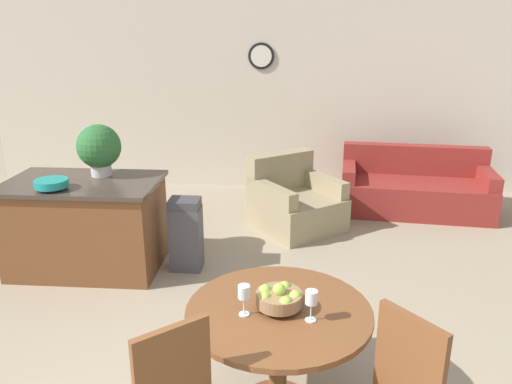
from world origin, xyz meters
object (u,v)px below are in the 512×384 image
object	(u,v)px
teal_bowl	(51,183)
potted_plant	(99,148)
armchair	(294,204)
dining_table	(278,333)
trash_bin	(186,234)
wine_glass_left	(244,293)
fruit_bowl	(279,298)
wine_glass_right	(311,299)
couch	(414,190)
kitchen_island	(86,225)

from	to	relation	value
teal_bowl	potted_plant	world-z (taller)	potted_plant
teal_bowl	armchair	distance (m)	2.74
dining_table	trash_bin	distance (m)	2.13
wine_glass_left	trash_bin	world-z (taller)	wine_glass_left
trash_bin	wine_glass_left	bearing A→B (deg)	-68.57
wine_glass_left	trash_bin	size ratio (longest dim) A/B	0.26
fruit_bowl	wine_glass_right	world-z (taller)	wine_glass_right
dining_table	couch	bearing A→B (deg)	66.18
wine_glass_left	trash_bin	xyz separation A→B (m)	(-0.77, 1.96, -0.50)
couch	wine_glass_right	bearing A→B (deg)	-104.96
dining_table	teal_bowl	bearing A→B (deg)	143.28
fruit_bowl	wine_glass_left	xyz separation A→B (m)	(-0.20, -0.07, 0.06)
dining_table	armchair	xyz separation A→B (m)	(0.10, 3.06, -0.27)
fruit_bowl	potted_plant	xyz separation A→B (m)	(-1.81, 2.03, 0.38)
wine_glass_right	armchair	bearing A→B (deg)	91.55
fruit_bowl	trash_bin	xyz separation A→B (m)	(-0.97, 1.89, -0.44)
couch	armchair	bearing A→B (deg)	-150.44
couch	armchair	xyz separation A→B (m)	(-1.56, -0.68, 0.01)
trash_bin	armchair	distance (m)	1.59
fruit_bowl	dining_table	bearing A→B (deg)	64.86
trash_bin	armchair	bearing A→B (deg)	47.94
kitchen_island	armchair	size ratio (longest dim) A/B	1.16
wine_glass_left	potted_plant	distance (m)	2.68
wine_glass_right	teal_bowl	size ratio (longest dim) A/B	0.63
dining_table	wine_glass_left	world-z (taller)	wine_glass_left
trash_bin	couch	distance (m)	3.21
dining_table	armchair	bearing A→B (deg)	88.21
wine_glass_left	potted_plant	bearing A→B (deg)	127.50
kitchen_island	couch	distance (m)	4.07
trash_bin	potted_plant	bearing A→B (deg)	170.18
dining_table	wine_glass_left	size ratio (longest dim) A/B	5.90
fruit_bowl	couch	bearing A→B (deg)	66.18
fruit_bowl	teal_bowl	size ratio (longest dim) A/B	0.92
fruit_bowl	wine_glass_right	bearing A→B (deg)	-30.29
potted_plant	fruit_bowl	bearing A→B (deg)	-48.26
wine_glass_right	couch	world-z (taller)	wine_glass_right
dining_table	couch	size ratio (longest dim) A/B	0.56
wine_glass_left	wine_glass_right	distance (m)	0.38
couch	teal_bowl	bearing A→B (deg)	-143.87
fruit_bowl	trash_bin	bearing A→B (deg)	117.12
teal_bowl	couch	xyz separation A→B (m)	(3.75, 2.18, -0.68)
wine_glass_right	couch	distance (m)	4.16
wine_glass_right	dining_table	bearing A→B (deg)	149.51
teal_bowl	dining_table	bearing A→B (deg)	-36.72
potted_plant	couch	size ratio (longest dim) A/B	0.26
couch	armchair	size ratio (longest dim) A/B	1.56
teal_bowl	couch	world-z (taller)	teal_bowl
wine_glass_right	armchair	distance (m)	3.22
dining_table	kitchen_island	size ratio (longest dim) A/B	0.75
armchair	trash_bin	bearing A→B (deg)	-168.73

